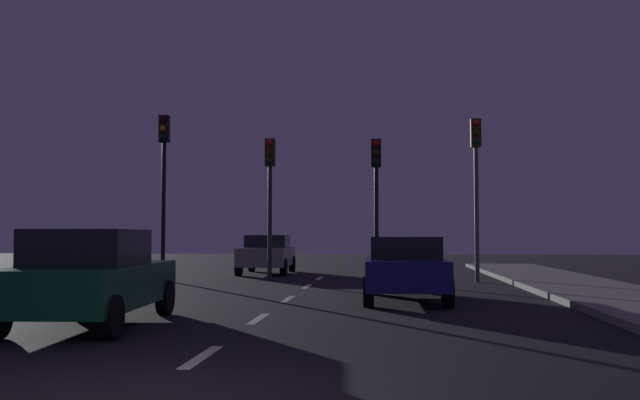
{
  "coord_description": "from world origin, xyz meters",
  "views": [
    {
      "loc": [
        2.24,
        -5.71,
        1.5
      ],
      "look_at": [
        0.33,
        14.48,
        2.52
      ],
      "focal_mm": 38.58,
      "sensor_mm": 36.0,
      "label": 1
    }
  ],
  "objects": [
    {
      "name": "car_oncoming_far",
      "position": [
        -2.27,
        20.39,
        0.76
      ],
      "size": [
        1.97,
        4.07,
        1.48
      ],
      "color": "gray",
      "rests_on": "ground_plane"
    },
    {
      "name": "lane_stripe_sixth",
      "position": [
        0.0,
        17.8,
        0.0
      ],
      "size": [
        0.16,
        1.6,
        0.01
      ],
      "primitive_type": "cube",
      "color": "silver",
      "rests_on": "ground_plane"
    },
    {
      "name": "traffic_signal_center_left",
      "position": [
        -1.47,
        16.27,
        3.25
      ],
      "size": [
        0.32,
        0.38,
        4.62
      ],
      "color": "#2D2D30",
      "rests_on": "ground_plane"
    },
    {
      "name": "lane_stripe_fourth",
      "position": [
        0.0,
        10.2,
        0.0
      ],
      "size": [
        0.16,
        1.6,
        0.01
      ],
      "primitive_type": "cube",
      "color": "silver",
      "rests_on": "ground_plane"
    },
    {
      "name": "lane_stripe_third",
      "position": [
        0.0,
        6.4,
        0.0
      ],
      "size": [
        0.16,
        1.6,
        0.01
      ],
      "primitive_type": "cube",
      "color": "silver",
      "rests_on": "ground_plane"
    },
    {
      "name": "traffic_signal_center_right",
      "position": [
        1.98,
        16.27,
        3.21
      ],
      "size": [
        0.32,
        0.38,
        4.56
      ],
      "color": "black",
      "rests_on": "ground_plane"
    },
    {
      "name": "ground_plane",
      "position": [
        0.0,
        7.0,
        0.0
      ],
      "size": [
        80.0,
        80.0,
        0.0
      ],
      "primitive_type": "plane",
      "color": "black"
    },
    {
      "name": "lane_stripe_fifth",
      "position": [
        0.0,
        14.0,
        0.0
      ],
      "size": [
        0.16,
        1.6,
        0.01
      ],
      "primitive_type": "cube",
      "color": "silver",
      "rests_on": "ground_plane"
    },
    {
      "name": "car_stopped_ahead",
      "position": [
        2.69,
        10.11,
        0.75
      ],
      "size": [
        1.88,
        4.29,
        1.45
      ],
      "color": "navy",
      "rests_on": "ground_plane"
    },
    {
      "name": "lane_stripe_second",
      "position": [
        0.0,
        2.6,
        0.0
      ],
      "size": [
        0.16,
        1.6,
        0.01
      ],
      "primitive_type": "cube",
      "color": "silver",
      "rests_on": "ground_plane"
    },
    {
      "name": "car_adjacent_lane",
      "position": [
        -2.59,
        5.25,
        0.79
      ],
      "size": [
        2.12,
        4.28,
        1.58
      ],
      "color": "#0F4C2D",
      "rests_on": "ground_plane"
    },
    {
      "name": "traffic_signal_far_right",
      "position": [
        5.13,
        16.27,
        3.6
      ],
      "size": [
        0.32,
        0.38,
        5.17
      ],
      "color": "#4C4C51",
      "rests_on": "ground_plane"
    },
    {
      "name": "traffic_signal_far_left",
      "position": [
        -5.02,
        16.27,
        3.78
      ],
      "size": [
        0.32,
        0.38,
        5.45
      ],
      "color": "black",
      "rests_on": "ground_plane"
    }
  ]
}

